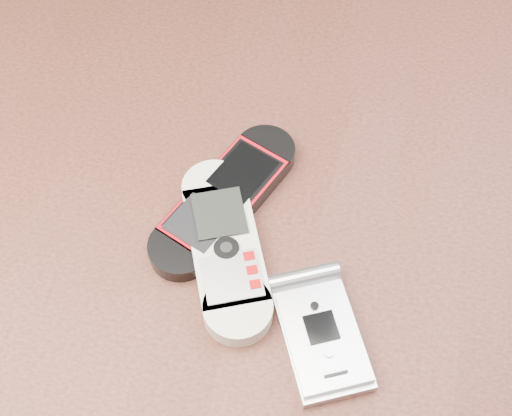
{
  "coord_description": "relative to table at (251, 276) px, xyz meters",
  "views": [
    {
      "loc": [
        0.06,
        -0.29,
        1.22
      ],
      "look_at": [
        0.01,
        0.0,
        0.76
      ],
      "focal_mm": 50.0,
      "sensor_mm": 36.0,
      "label": 1
    }
  ],
  "objects": [
    {
      "name": "nokia_white",
      "position": [
        -0.01,
        -0.04,
        0.11
      ],
      "size": [
        0.1,
        0.16,
        0.02
      ],
      "primitive_type": "cube",
      "rotation": [
        0.0,
        0.0,
        0.37
      ],
      "color": "beige",
      "rests_on": "table"
    },
    {
      "name": "nokia_black_red",
      "position": [
        -0.02,
        0.01,
        0.11
      ],
      "size": [
        0.11,
        0.16,
        0.02
      ],
      "primitive_type": "cube",
      "rotation": [
        0.0,
        0.0,
        -0.44
      ],
      "color": "black",
      "rests_on": "table"
    },
    {
      "name": "table",
      "position": [
        0.0,
        0.0,
        0.0
      ],
      "size": [
        1.2,
        0.8,
        0.75
      ],
      "color": "black",
      "rests_on": "ground"
    },
    {
      "name": "motorola_razr",
      "position": [
        0.07,
        -0.09,
        0.11
      ],
      "size": [
        0.09,
        0.11,
        0.02
      ],
      "primitive_type": "cube",
      "rotation": [
        0.0,
        0.0,
        0.41
      ],
      "color": "silver",
      "rests_on": "table"
    }
  ]
}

